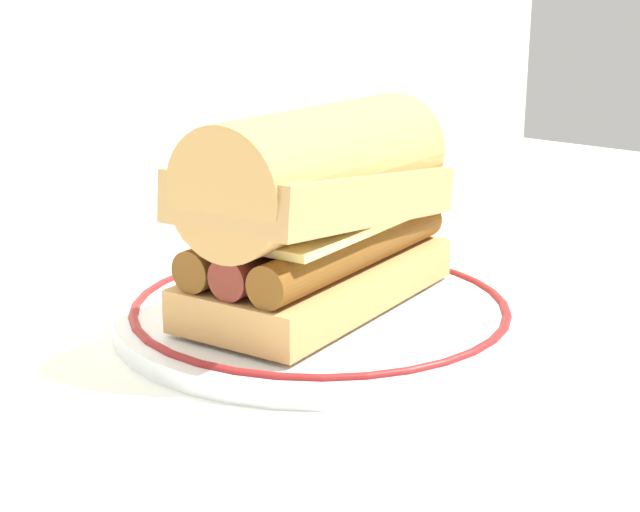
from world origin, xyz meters
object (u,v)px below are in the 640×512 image
(sausage_sandwich, at_px, (320,206))
(drinking_glass, at_px, (237,185))
(plate, at_px, (320,311))
(salt_shaker, at_px, (376,192))

(sausage_sandwich, xyz_separation_m, drinking_glass, (0.12, 0.23, -0.04))
(plate, distance_m, drinking_glass, 0.26)
(plate, relative_size, drinking_glass, 2.78)
(sausage_sandwich, height_order, salt_shaker, sausage_sandwich)
(drinking_glass, bearing_deg, plate, -118.75)
(salt_shaker, bearing_deg, drinking_glass, 121.50)
(drinking_glass, bearing_deg, sausage_sandwich, -118.75)
(sausage_sandwich, bearing_deg, plate, 108.38)
(sausage_sandwich, relative_size, salt_shaker, 2.62)
(plate, relative_size, sausage_sandwich, 1.24)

